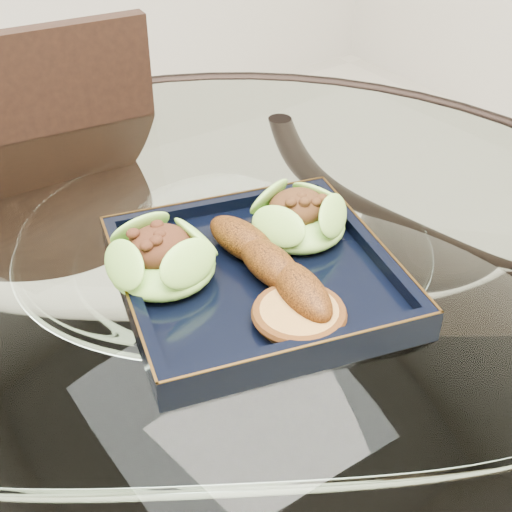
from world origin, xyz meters
TOP-DOWN VIEW (x-y plane):
  - dining_table at (-0.00, -0.00)m, footprint 1.13×1.13m
  - dining_chair at (-0.07, 0.33)m, footprint 0.44×0.44m
  - navy_plate at (0.01, -0.04)m, footprint 0.33×0.33m
  - lettuce_wrap_left at (-0.07, 0.00)m, footprint 0.14×0.14m
  - lettuce_wrap_right at (0.09, -0.01)m, footprint 0.10×0.10m
  - roasted_plantain at (0.02, -0.06)m, footprint 0.04×0.19m
  - crumb_patty at (-0.00, -0.13)m, footprint 0.10×0.10m

SIDE VIEW (x-z plane):
  - dining_chair at x=-0.07m, z-range 0.05..0.97m
  - dining_table at x=0.00m, z-range 0.21..0.98m
  - navy_plate at x=0.01m, z-range 0.76..0.78m
  - crumb_patty at x=0.00m, z-range 0.78..0.80m
  - roasted_plantain at x=0.02m, z-range 0.78..0.82m
  - lettuce_wrap_right at x=0.09m, z-range 0.78..0.82m
  - lettuce_wrap_left at x=-0.07m, z-range 0.78..0.82m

